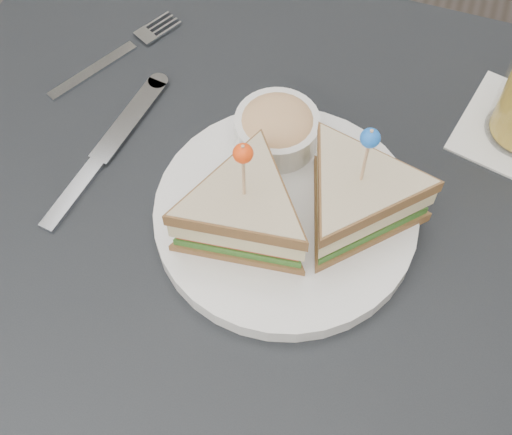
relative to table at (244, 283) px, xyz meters
The scene contains 4 objects.
table is the anchor object (origin of this frame).
plate_meal 0.13m from the table, 50.91° to the left, with size 0.35×0.35×0.16m.
cutlery_fork 0.31m from the table, 137.71° to the left, with size 0.10×0.17×0.01m.
cutlery_knife 0.20m from the table, 161.75° to the left, with size 0.05×0.23×0.01m.
Camera 1 is at (0.12, -0.32, 1.37)m, focal length 50.00 mm.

